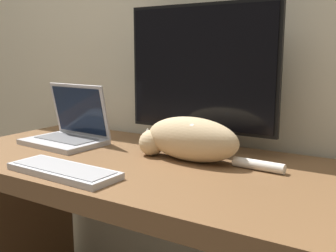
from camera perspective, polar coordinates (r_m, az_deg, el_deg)
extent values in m
cube|color=beige|center=(1.66, 4.47, 16.54)|extent=(6.40, 0.06, 2.60)
cube|color=brown|center=(1.35, -3.97, -6.09)|extent=(1.47, 0.71, 0.06)
cube|color=brown|center=(1.95, -21.13, -13.46)|extent=(0.04, 0.65, 0.71)
cylinder|color=black|center=(1.47, 4.54, -3.12)|extent=(0.23, 0.23, 0.02)
cylinder|color=black|center=(1.46, 4.57, -1.49)|extent=(0.04, 0.04, 0.07)
cube|color=black|center=(1.44, 4.82, 8.31)|extent=(0.58, 0.02, 0.46)
cube|color=black|center=(1.43, 4.62, 8.30)|extent=(0.56, 0.01, 0.43)
cube|color=#B7B7BC|center=(1.61, -14.91, -2.24)|extent=(0.32, 0.24, 0.02)
cube|color=slate|center=(1.62, -14.58, -1.76)|extent=(0.26, 0.14, 0.00)
cube|color=#B7B7BC|center=(1.65, -12.73, 2.25)|extent=(0.31, 0.07, 0.22)
cube|color=black|center=(1.65, -12.86, 2.20)|extent=(0.28, 0.06, 0.19)
cube|color=#BCBCC1|center=(1.22, -14.94, -6.32)|extent=(0.37, 0.14, 0.02)
cube|color=#939397|center=(1.22, -14.97, -5.81)|extent=(0.34, 0.12, 0.00)
ellipsoid|color=#D1B284|center=(1.31, 3.43, -1.91)|extent=(0.35, 0.15, 0.15)
ellipsoid|color=white|center=(1.30, 4.10, -0.24)|extent=(0.16, 0.11, 0.06)
sphere|color=#D1B284|center=(1.39, -2.29, -2.45)|extent=(0.09, 0.09, 0.09)
cone|color=white|center=(1.39, -2.98, -0.84)|extent=(0.03, 0.03, 0.03)
cone|color=white|center=(1.37, -1.62, -1.03)|extent=(0.03, 0.03, 0.03)
cylinder|color=white|center=(1.25, 12.99, -5.56)|extent=(0.17, 0.04, 0.03)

